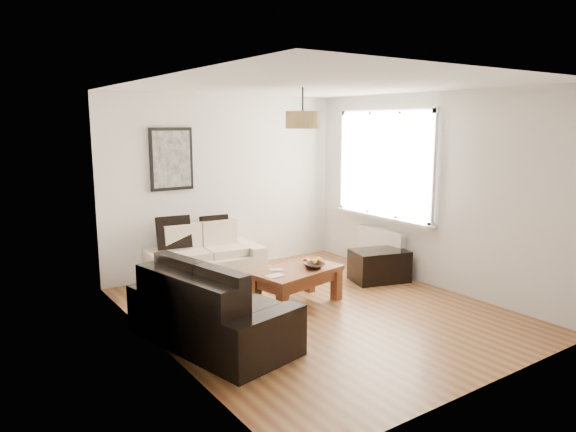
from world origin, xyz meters
TOP-DOWN VIEW (x-y plane):
  - floor at (0.00, 0.00)m, footprint 4.50×4.50m
  - ceiling at (0.00, 0.00)m, footprint 3.80×4.50m
  - wall_back at (0.00, 2.25)m, footprint 3.80×0.04m
  - wall_front at (0.00, -2.25)m, footprint 3.80×0.04m
  - wall_left at (-1.90, 0.00)m, footprint 0.04×4.50m
  - wall_right at (1.90, 0.00)m, footprint 0.04×4.50m
  - window_bay at (1.86, 0.80)m, footprint 0.14×1.90m
  - radiator at (1.82, 0.80)m, footprint 0.10×0.90m
  - poster at (-0.85, 2.22)m, footprint 0.62×0.04m
  - pendant_shade at (0.00, 0.30)m, footprint 0.40×0.40m
  - loveseat_cream at (-0.59, 1.78)m, footprint 1.57×0.92m
  - sofa_leather at (-1.43, -0.13)m, footprint 1.23×1.93m
  - coffee_table at (-0.07, 0.30)m, footprint 1.19×0.79m
  - ottoman at (1.45, 0.44)m, footprint 0.87×0.68m
  - cushion_left at (-0.96, 1.96)m, footprint 0.47×0.21m
  - cushion_right at (-0.33, 1.96)m, footprint 0.41×0.17m
  - fruit_bowl at (0.13, 0.23)m, footprint 0.27×0.27m
  - orange_a at (0.21, 0.33)m, footprint 0.08×0.08m
  - orange_b at (0.30, 0.37)m, footprint 0.10×0.10m
  - orange_c at (0.15, 0.41)m, footprint 0.10×0.10m
  - papers at (-0.46, 0.21)m, footprint 0.21×0.15m

SIDE VIEW (x-z plane):
  - floor at x=0.00m, z-range 0.00..0.00m
  - ottoman at x=1.45m, z-range 0.00..0.44m
  - coffee_table at x=-0.07m, z-range 0.00..0.45m
  - loveseat_cream at x=-0.59m, z-range 0.00..0.76m
  - radiator at x=1.82m, z-range 0.12..0.64m
  - sofa_leather at x=-1.43m, z-range 0.00..0.77m
  - papers at x=-0.46m, z-range 0.45..0.45m
  - fruit_bowl at x=0.13m, z-range 0.45..0.51m
  - orange_a at x=0.21m, z-range 0.45..0.52m
  - orange_b at x=0.30m, z-range 0.44..0.53m
  - orange_c at x=0.15m, z-range 0.44..0.53m
  - cushion_right at x=-0.33m, z-range 0.49..0.89m
  - cushion_left at x=-0.96m, z-range 0.49..0.94m
  - wall_back at x=0.00m, z-range 0.00..2.60m
  - wall_front at x=0.00m, z-range 0.00..2.60m
  - wall_left at x=-1.90m, z-range 0.00..2.60m
  - wall_right at x=1.90m, z-range 0.00..2.60m
  - window_bay at x=1.86m, z-range 0.80..2.40m
  - poster at x=-0.85m, z-range 1.26..2.13m
  - pendant_shade at x=0.00m, z-range 2.13..2.33m
  - ceiling at x=0.00m, z-range 2.60..2.60m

